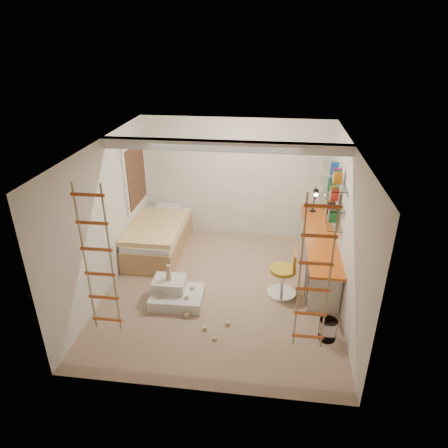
# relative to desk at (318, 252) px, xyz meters

# --- Properties ---
(floor) EXTENTS (4.50, 4.50, 0.00)m
(floor) POSITION_rel_desk_xyz_m (-1.72, -0.86, -0.40)
(floor) COLOR tan
(floor) RESTS_ON ground
(ceiling_beam) EXTENTS (4.00, 0.18, 0.16)m
(ceiling_beam) POSITION_rel_desk_xyz_m (-1.72, -0.56, 2.12)
(ceiling_beam) COLOR white
(ceiling_beam) RESTS_ON ceiling
(window_frame) EXTENTS (0.06, 1.15, 1.35)m
(window_frame) POSITION_rel_desk_xyz_m (-3.69, 0.64, 1.15)
(window_frame) COLOR white
(window_frame) RESTS_ON wall_left
(window_blind) EXTENTS (0.02, 1.00, 1.20)m
(window_blind) POSITION_rel_desk_xyz_m (-3.65, 0.64, 1.15)
(window_blind) COLOR #4C2D1E
(window_blind) RESTS_ON window_frame
(rope_ladder_left) EXTENTS (0.41, 0.04, 2.13)m
(rope_ladder_left) POSITION_rel_desk_xyz_m (-3.07, -2.61, 1.11)
(rope_ladder_left) COLOR #C24C21
(rope_ladder_left) RESTS_ON ceiling
(rope_ladder_right) EXTENTS (0.41, 0.04, 2.13)m
(rope_ladder_right) POSITION_rel_desk_xyz_m (-0.37, -2.61, 1.11)
(rope_ladder_right) COLOR #DD5225
(rope_ladder_right) RESTS_ON ceiling
(waste_bin) EXTENTS (0.27, 0.27, 0.33)m
(waste_bin) POSITION_rel_desk_xyz_m (0.01, -1.92, -0.24)
(waste_bin) COLOR white
(waste_bin) RESTS_ON floor
(desk) EXTENTS (0.56, 2.80, 0.75)m
(desk) POSITION_rel_desk_xyz_m (0.00, 0.00, 0.00)
(desk) COLOR #D75F19
(desk) RESTS_ON floor
(shelves) EXTENTS (0.25, 1.80, 0.71)m
(shelves) POSITION_rel_desk_xyz_m (0.15, 0.27, 1.10)
(shelves) COLOR white
(shelves) RESTS_ON wall_right
(bed) EXTENTS (1.02, 2.00, 0.69)m
(bed) POSITION_rel_desk_xyz_m (-3.20, 0.36, -0.07)
(bed) COLOR #AD7F51
(bed) RESTS_ON floor
(task_lamp) EXTENTS (0.14, 0.36, 0.57)m
(task_lamp) POSITION_rel_desk_xyz_m (-0.05, 0.96, 0.73)
(task_lamp) COLOR black
(task_lamp) RESTS_ON desk
(swivel_chair) EXTENTS (0.53, 0.53, 0.86)m
(swivel_chair) POSITION_rel_desk_xyz_m (-0.64, -0.88, -0.09)
(swivel_chair) COLOR gold
(swivel_chair) RESTS_ON floor
(play_platform) EXTENTS (0.89, 0.71, 0.39)m
(play_platform) POSITION_rel_desk_xyz_m (-2.46, -1.30, -0.25)
(play_platform) COLOR silver
(play_platform) RESTS_ON floor
(toy_blocks) EXTENTS (1.22, 1.03, 0.66)m
(toy_blocks) POSITION_rel_desk_xyz_m (-2.20, -1.55, -0.15)
(toy_blocks) COLOR #CCB284
(toy_blocks) RESTS_ON floor
(books) EXTENTS (0.14, 0.58, 0.92)m
(books) POSITION_rel_desk_xyz_m (0.15, 0.27, 1.19)
(books) COLOR #1E722D
(books) RESTS_ON shelves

